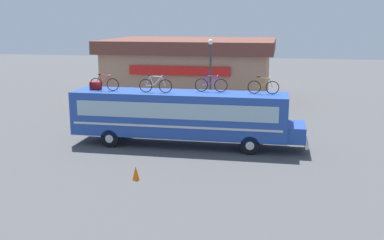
% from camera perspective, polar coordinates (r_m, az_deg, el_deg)
% --- Properties ---
extents(ground_plane, '(120.00, 120.00, 0.00)m').
position_cam_1_polar(ground_plane, '(26.01, -1.58, -3.10)').
color(ground_plane, '#4C4C4F').
extents(bus, '(12.84, 2.51, 3.00)m').
position_cam_1_polar(bus, '(25.56, -1.24, 0.71)').
color(bus, '#23479E').
rests_on(bus, ground).
extents(luggage_bag_1, '(0.58, 0.44, 0.43)m').
position_cam_1_polar(luggage_bag_1, '(26.88, -11.73, 4.15)').
color(luggage_bag_1, maroon).
rests_on(luggage_bag_1, bus).
extents(rooftop_bicycle_1, '(1.69, 0.44, 0.94)m').
position_cam_1_polar(rooftop_bicycle_1, '(26.28, -10.71, 4.39)').
color(rooftop_bicycle_1, black).
rests_on(rooftop_bicycle_1, bus).
extents(rooftop_bicycle_2, '(1.83, 0.44, 0.97)m').
position_cam_1_polar(rooftop_bicycle_2, '(25.22, -4.50, 4.27)').
color(rooftop_bicycle_2, black).
rests_on(rooftop_bicycle_2, bus).
extents(rooftop_bicycle_3, '(1.80, 0.44, 0.96)m').
position_cam_1_polar(rooftop_bicycle_3, '(25.42, 2.35, 4.35)').
color(rooftop_bicycle_3, black).
rests_on(rooftop_bicycle_3, bus).
extents(rooftop_bicycle_4, '(1.67, 0.44, 0.94)m').
position_cam_1_polar(rooftop_bicycle_4, '(24.98, 8.73, 4.06)').
color(rooftop_bicycle_4, black).
rests_on(rooftop_bicycle_4, bus).
extents(roadside_building, '(14.32, 10.70, 5.18)m').
position_cam_1_polar(roadside_building, '(41.01, -0.08, 6.37)').
color(roadside_building, tan).
rests_on(roadside_building, ground).
extents(traffic_cone, '(0.33, 0.33, 0.62)m').
position_cam_1_polar(traffic_cone, '(20.61, -6.91, -6.46)').
color(traffic_cone, orange).
rests_on(traffic_cone, ground).
extents(street_lamp, '(0.34, 0.34, 5.62)m').
position_cam_1_polar(street_lamp, '(30.58, 2.27, 5.81)').
color(street_lamp, '#38383D').
rests_on(street_lamp, ground).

